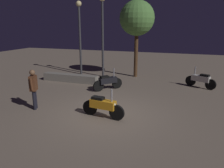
# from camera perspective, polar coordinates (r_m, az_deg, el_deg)

# --- Properties ---
(ground_plane) EXTENTS (40.00, 40.00, 0.00)m
(ground_plane) POSITION_cam_1_polar(r_m,az_deg,el_deg) (8.19, -1.32, -7.97)
(ground_plane) COLOR #756656
(motorcycle_orange_foreground) EXTENTS (1.66, 0.41, 1.11)m
(motorcycle_orange_foreground) POSITION_cam_1_polar(r_m,az_deg,el_deg) (7.76, -2.46, -5.83)
(motorcycle_orange_foreground) COLOR black
(motorcycle_orange_foreground) RESTS_ON ground_plane
(motorcycle_white_parked_left) EXTENTS (1.53, 0.84, 1.11)m
(motorcycle_white_parked_left) POSITION_cam_1_polar(r_m,az_deg,el_deg) (12.40, 22.45, 1.05)
(motorcycle_white_parked_left) COLOR black
(motorcycle_white_parked_left) RESTS_ON ground_plane
(motorcycle_black_parked_right) EXTENTS (1.16, 1.32, 1.11)m
(motorcycle_black_parked_right) POSITION_cam_1_polar(r_m,az_deg,el_deg) (11.08, -1.10, 0.64)
(motorcycle_black_parked_right) COLOR black
(motorcycle_black_parked_right) RESTS_ON ground_plane
(person_rider_beside) EXTENTS (0.36, 0.64, 1.60)m
(person_rider_beside) POSITION_cam_1_polar(r_m,az_deg,el_deg) (8.91, -20.11, -0.53)
(person_rider_beside) COLOR black
(person_rider_beside) RESTS_ON ground_plane
(streetlamp_near) EXTENTS (0.36, 0.36, 4.99)m
(streetlamp_near) POSITION_cam_1_polar(r_m,az_deg,el_deg) (13.78, -2.53, 14.95)
(streetlamp_near) COLOR #38383D
(streetlamp_near) RESTS_ON ground_plane
(streetlamp_far) EXTENTS (0.36, 0.36, 4.76)m
(streetlamp_far) POSITION_cam_1_polar(r_m,az_deg,el_deg) (14.66, -8.58, 14.33)
(streetlamp_far) COLOR #38383D
(streetlamp_far) RESTS_ON ground_plane
(tree_left_bg) EXTENTS (2.15, 2.15, 4.76)m
(tree_left_bg) POSITION_cam_1_polar(r_m,az_deg,el_deg) (13.86, 6.64, 16.83)
(tree_left_bg) COLOR #4C331E
(tree_left_bg) RESTS_ON ground_plane
(planter_wall_low) EXTENTS (3.43, 0.50, 0.45)m
(planter_wall_low) POSITION_cam_1_polar(r_m,az_deg,el_deg) (13.00, -10.99, 1.58)
(planter_wall_low) COLOR gray
(planter_wall_low) RESTS_ON ground_plane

